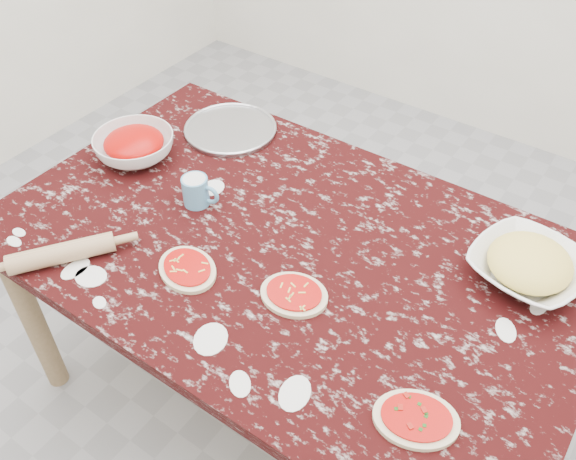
{
  "coord_description": "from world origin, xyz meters",
  "views": [
    {
      "loc": [
        0.68,
        -0.98,
        1.91
      ],
      "look_at": [
        0.0,
        0.0,
        0.8
      ],
      "focal_mm": 38.18,
      "sensor_mm": 36.0,
      "label": 1
    }
  ],
  "objects_px": {
    "flour_mug": "(197,191)",
    "worktable": "(288,265)",
    "cheese_bowl": "(528,268)",
    "pizza_tray": "(230,130)",
    "sauce_bowl": "(135,147)",
    "rolling_pin": "(62,253)"
  },
  "relations": [
    {
      "from": "worktable",
      "to": "flour_mug",
      "type": "xyz_separation_m",
      "value": [
        -0.31,
        -0.01,
        0.13
      ]
    },
    {
      "from": "pizza_tray",
      "to": "worktable",
      "type": "bearing_deg",
      "value": -35.41
    },
    {
      "from": "worktable",
      "to": "rolling_pin",
      "type": "relative_size",
      "value": 5.89
    },
    {
      "from": "sauce_bowl",
      "to": "pizza_tray",
      "type": "bearing_deg",
      "value": 61.64
    },
    {
      "from": "worktable",
      "to": "cheese_bowl",
      "type": "xyz_separation_m",
      "value": [
        0.57,
        0.25,
        0.12
      ]
    },
    {
      "from": "worktable",
      "to": "rolling_pin",
      "type": "xyz_separation_m",
      "value": [
        -0.45,
        -0.39,
        0.11
      ]
    },
    {
      "from": "pizza_tray",
      "to": "flour_mug",
      "type": "height_order",
      "value": "flour_mug"
    },
    {
      "from": "worktable",
      "to": "flour_mug",
      "type": "relative_size",
      "value": 14.16
    },
    {
      "from": "pizza_tray",
      "to": "sauce_bowl",
      "type": "bearing_deg",
      "value": -118.36
    },
    {
      "from": "cheese_bowl",
      "to": "pizza_tray",
      "type": "bearing_deg",
      "value": 175.13
    },
    {
      "from": "pizza_tray",
      "to": "flour_mug",
      "type": "relative_size",
      "value": 2.67
    },
    {
      "from": "sauce_bowl",
      "to": "cheese_bowl",
      "type": "xyz_separation_m",
      "value": [
        1.19,
        0.2,
        -0.0
      ]
    },
    {
      "from": "pizza_tray",
      "to": "sauce_bowl",
      "type": "height_order",
      "value": "sauce_bowl"
    },
    {
      "from": "flour_mug",
      "to": "worktable",
      "type": "bearing_deg",
      "value": 2.08
    },
    {
      "from": "cheese_bowl",
      "to": "flour_mug",
      "type": "relative_size",
      "value": 2.47
    },
    {
      "from": "worktable",
      "to": "rolling_pin",
      "type": "bearing_deg",
      "value": -138.78
    },
    {
      "from": "cheese_bowl",
      "to": "flour_mug",
      "type": "height_order",
      "value": "flour_mug"
    },
    {
      "from": "worktable",
      "to": "pizza_tray",
      "type": "relative_size",
      "value": 5.3
    },
    {
      "from": "sauce_bowl",
      "to": "rolling_pin",
      "type": "bearing_deg",
      "value": -68.12
    },
    {
      "from": "flour_mug",
      "to": "rolling_pin",
      "type": "relative_size",
      "value": 0.42
    },
    {
      "from": "cheese_bowl",
      "to": "flour_mug",
      "type": "distance_m",
      "value": 0.92
    },
    {
      "from": "pizza_tray",
      "to": "sauce_bowl",
      "type": "relative_size",
      "value": 1.2
    }
  ]
}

